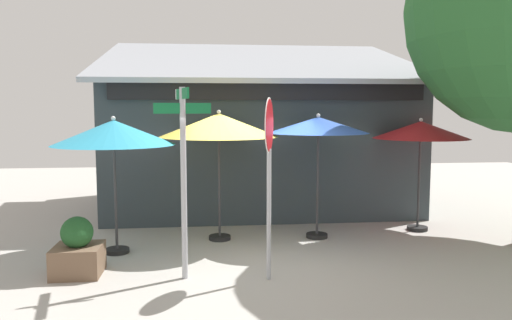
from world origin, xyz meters
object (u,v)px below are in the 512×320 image
sidewalk_planter (78,251)px  patio_umbrella_teal_left (114,133)px  patio_umbrella_mustard_center (219,126)px  patio_umbrella_crimson_far_right (421,131)px  stop_sign (269,152)px  street_sign_post (183,162)px  patio_umbrella_royal_blue_right (318,127)px

sidewalk_planter → patio_umbrella_teal_left: bearing=70.4°
patio_umbrella_mustard_center → patio_umbrella_crimson_far_right: patio_umbrella_mustard_center is taller
stop_sign → patio_umbrella_crimson_far_right: size_ratio=1.15×
patio_umbrella_teal_left → sidewalk_planter: patio_umbrella_teal_left is taller
street_sign_post → patio_umbrella_royal_blue_right: street_sign_post is taller
patio_umbrella_mustard_center → street_sign_post: bearing=-105.5°
stop_sign → sidewalk_planter: 3.44m
patio_umbrella_teal_left → street_sign_post: bearing=-49.4°
patio_umbrella_mustard_center → patio_umbrella_royal_blue_right: bearing=-1.7°
stop_sign → patio_umbrella_teal_left: (-2.58, 1.68, 0.21)m
patio_umbrella_royal_blue_right → sidewalk_planter: (-4.31, -1.82, -1.89)m
stop_sign → patio_umbrella_crimson_far_right: bearing=36.8°
stop_sign → street_sign_post: bearing=172.0°
stop_sign → patio_umbrella_royal_blue_right: size_ratio=1.11×
stop_sign → patio_umbrella_teal_left: 3.09m
street_sign_post → patio_umbrella_mustard_center: size_ratio=1.13×
patio_umbrella_mustard_center → patio_umbrella_royal_blue_right: size_ratio=1.03×
street_sign_post → patio_umbrella_mustard_center: 2.36m
patio_umbrella_mustard_center → patio_umbrella_crimson_far_right: bearing=4.1°
street_sign_post → patio_umbrella_mustard_center: bearing=74.5°
street_sign_post → stop_sign: size_ratio=1.05×
patio_umbrella_mustard_center → sidewalk_planter: (-2.32, -1.88, -1.91)m
sidewalk_planter → street_sign_post: bearing=-11.6°
street_sign_post → patio_umbrella_mustard_center: street_sign_post is taller
patio_umbrella_teal_left → patio_umbrella_crimson_far_right: (6.21, 1.04, -0.03)m
patio_umbrella_teal_left → patio_umbrella_crimson_far_right: bearing=9.5°
street_sign_post → patio_umbrella_teal_left: street_sign_post is taller
patio_umbrella_royal_blue_right → sidewalk_planter: bearing=-157.1°
patio_umbrella_teal_left → patio_umbrella_mustard_center: 2.04m
patio_umbrella_crimson_far_right → patio_umbrella_teal_left: bearing=-170.5°
patio_umbrella_royal_blue_right → sidewalk_planter: size_ratio=2.70×
stop_sign → patio_umbrella_teal_left: stop_sign is taller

